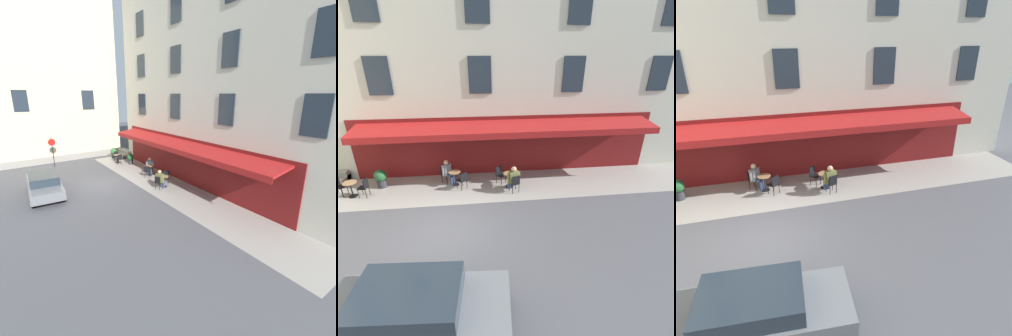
% 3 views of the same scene
% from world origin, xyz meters
% --- Properties ---
extents(ground_plane, '(70.00, 70.00, 0.00)m').
position_xyz_m(ground_plane, '(0.00, 0.00, 0.00)').
color(ground_plane, '#4C4C51').
extents(sidewalk_cafe_terrace, '(20.50, 3.20, 0.01)m').
position_xyz_m(sidewalk_cafe_terrace, '(-3.25, -3.40, 0.00)').
color(sidewalk_cafe_terrace, gray).
rests_on(sidewalk_cafe_terrace, ground_plane).
extents(cafe_building_facade, '(20.00, 10.70, 15.00)m').
position_xyz_m(cafe_building_facade, '(-4.00, -9.49, 7.49)').
color(cafe_building_facade, beige).
rests_on(cafe_building_facade, ground_plane).
extents(corner_building_facade, '(10.12, 17.00, 15.00)m').
position_xyz_m(corner_building_facade, '(13.00, 3.50, 7.50)').
color(corner_building_facade, beige).
rests_on(corner_building_facade, ground_plane).
extents(back_alley_steps, '(2.40, 1.75, 0.60)m').
position_xyz_m(back_alley_steps, '(6.60, -4.59, 0.24)').
color(back_alley_steps, gray).
rests_on(back_alley_steps, ground_plane).
extents(cafe_table_near_entrance, '(0.60, 0.60, 0.75)m').
position_xyz_m(cafe_table_near_entrance, '(-0.17, -3.70, 0.49)').
color(cafe_table_near_entrance, black).
rests_on(cafe_table_near_entrance, ground_plane).
extents(cafe_chair_black_by_window, '(0.56, 0.56, 0.91)m').
position_xyz_m(cafe_chair_black_by_window, '(-0.58, -3.22, 0.55)').
color(cafe_chair_black_by_window, black).
rests_on(cafe_chair_black_by_window, ground_plane).
extents(cafe_chair_black_corner_right, '(0.56, 0.56, 0.91)m').
position_xyz_m(cafe_chair_black_corner_right, '(0.36, -4.05, 0.55)').
color(cafe_chair_black_corner_right, black).
rests_on(cafe_chair_black_corner_right, ground_plane).
extents(cafe_table_mid_terrace, '(0.60, 0.60, 0.75)m').
position_xyz_m(cafe_table_mid_terrace, '(4.56, -3.10, 0.49)').
color(cafe_table_mid_terrace, black).
rests_on(cafe_table_mid_terrace, ground_plane).
extents(cafe_chair_black_corner_left, '(0.44, 0.44, 0.91)m').
position_xyz_m(cafe_chair_black_corner_left, '(3.93, -3.04, 0.55)').
color(cafe_chair_black_corner_left, black).
rests_on(cafe_chair_black_corner_left, ground_plane).
extents(cafe_chair_black_kerbside, '(0.50, 0.50, 0.91)m').
position_xyz_m(cafe_chair_black_kerbside, '(5.17, -3.28, 0.55)').
color(cafe_chair_black_kerbside, black).
rests_on(cafe_chair_black_kerbside, ground_plane).
extents(cafe_table_streetside, '(0.60, 0.60, 0.75)m').
position_xyz_m(cafe_table_streetside, '(-2.88, -3.19, 0.49)').
color(cafe_table_streetside, black).
rests_on(cafe_table_streetside, ground_plane).
extents(cafe_chair_black_facing_street, '(0.51, 0.51, 0.91)m').
position_xyz_m(cafe_chair_black_facing_street, '(-3.08, -2.59, 0.55)').
color(cafe_chair_black_facing_street, black).
rests_on(cafe_chair_black_facing_street, ground_plane).
extents(cafe_chair_black_back_row, '(0.57, 0.57, 0.91)m').
position_xyz_m(cafe_chair_black_back_row, '(-2.45, -3.66, 0.55)').
color(cafe_chair_black_back_row, black).
rests_on(cafe_chair_black_back_row, ground_plane).
extents(seated_patron_in_grey, '(0.62, 0.60, 1.28)m').
position_xyz_m(seated_patron_in_grey, '(0.18, -3.93, 0.69)').
color(seated_patron_in_grey, navy).
rests_on(seated_patron_in_grey, ground_plane).
extents(seated_companion_in_olive, '(0.64, 0.62, 1.31)m').
position_xyz_m(seated_companion_in_olive, '(-3.01, -2.80, 0.70)').
color(seated_companion_in_olive, navy).
rests_on(seated_companion_in_olive, ground_plane).
extents(no_parking_sign, '(0.09, 0.59, 2.60)m').
position_xyz_m(no_parking_sign, '(6.51, 1.86, 1.79)').
color(no_parking_sign, black).
rests_on(no_parking_sign, ground_plane).
extents(potted_plant_mid_terrace, '(0.62, 0.62, 0.95)m').
position_xyz_m(potted_plant_mid_terrace, '(6.50, -3.61, 0.53)').
color(potted_plant_mid_terrace, '#2D2D33').
rests_on(potted_plant_mid_terrace, ground_plane).
extents(potted_plant_by_steps, '(0.36, 0.36, 0.89)m').
position_xyz_m(potted_plant_by_steps, '(7.19, -3.83, 0.44)').
color(potted_plant_by_steps, '#2D2D33').
rests_on(potted_plant_by_steps, ground_plane).
extents(potted_plant_entrance_left, '(0.60, 0.60, 0.94)m').
position_xyz_m(potted_plant_entrance_left, '(3.49, -3.90, 0.53)').
color(potted_plant_entrance_left, '#2D2D33').
rests_on(potted_plant_entrance_left, ground_plane).
extents(parked_car_grey, '(4.43, 2.13, 1.33)m').
position_xyz_m(parked_car_grey, '(0.22, 3.62, 0.71)').
color(parked_car_grey, slate).
rests_on(parked_car_grey, ground_plane).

